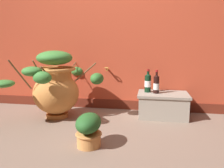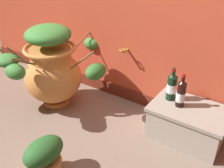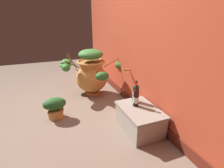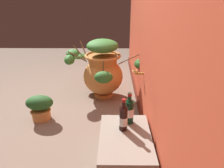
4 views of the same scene
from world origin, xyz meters
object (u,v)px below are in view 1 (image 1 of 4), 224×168
at_px(wine_bottle_middle, 156,84).
at_px(potted_shrub, 89,129).
at_px(wine_bottle_left, 148,82).
at_px(terracotta_urn, 56,85).

xyz_separation_m(wine_bottle_middle, potted_shrub, (-0.60, -0.93, -0.26)).
distance_m(wine_bottle_left, potted_shrub, 1.13).
bearing_deg(potted_shrub, terracotta_urn, 131.19).
relative_size(terracotta_urn, potted_shrub, 3.55).
height_order(terracotta_urn, wine_bottle_middle, terracotta_urn).
distance_m(terracotta_urn, potted_shrub, 0.94).
height_order(wine_bottle_left, wine_bottle_middle, same).
height_order(wine_bottle_left, potted_shrub, wine_bottle_left).
bearing_deg(potted_shrub, wine_bottle_middle, 57.36).
xyz_separation_m(terracotta_urn, wine_bottle_middle, (1.20, 0.24, 0.01)).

